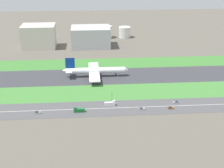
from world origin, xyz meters
name	(u,v)px	position (x,y,z in m)	size (l,w,h in m)	color
ground_plane	(118,76)	(0.00, 0.00, 0.00)	(800.00, 800.00, 0.00)	#5B564C
runway	(118,76)	(0.00, 0.00, 0.05)	(280.00, 46.00, 0.10)	#38383D
grass_median_north	(114,63)	(0.00, 41.00, 0.05)	(280.00, 36.00, 0.10)	#3D7A33
grass_median_south	(122,92)	(0.00, -41.00, 0.05)	(280.00, 36.00, 0.10)	#427F38
highway	(126,108)	(0.00, -73.00, 0.05)	(280.00, 28.00, 0.10)	#4C4C4F
highway_centerline	(126,107)	(0.00, -73.00, 0.11)	(266.00, 0.50, 0.01)	silver
airliner	(94,71)	(-23.09, 0.00, 6.23)	(65.00, 56.00, 19.70)	white
truck_0	(79,110)	(-37.40, -78.00, 1.67)	(8.40, 2.50, 4.00)	#19662D
car_2	(38,112)	(-68.80, -78.00, 0.92)	(4.40, 1.80, 2.00)	#99999E
car_0	(171,108)	(34.32, -78.00, 0.92)	(4.40, 1.80, 2.00)	brown
car_3	(176,102)	(40.93, -68.00, 0.92)	(4.40, 1.80, 2.00)	#99999E
car_1	(142,109)	(11.42, -78.00, 0.92)	(4.40, 1.80, 2.00)	#99999E
truck_1	(110,104)	(-12.57, -68.00, 1.67)	(8.40, 2.50, 4.00)	silver
traffic_light	(112,96)	(-10.45, -60.01, 4.29)	(0.36, 0.50, 7.20)	#4C4C51
terminal_building	(39,36)	(-90.00, 114.00, 14.48)	(41.71, 31.86, 28.96)	beige
hangar_building	(91,37)	(-24.21, 114.00, 12.64)	(49.10, 37.81, 25.28)	#B2B2B7
fuel_tank_west	(106,32)	(-1.97, 159.00, 8.50)	(17.37, 17.37, 17.00)	silver
fuel_tank_centre	(125,32)	(25.09, 159.00, 7.63)	(16.47, 16.47, 15.26)	silver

